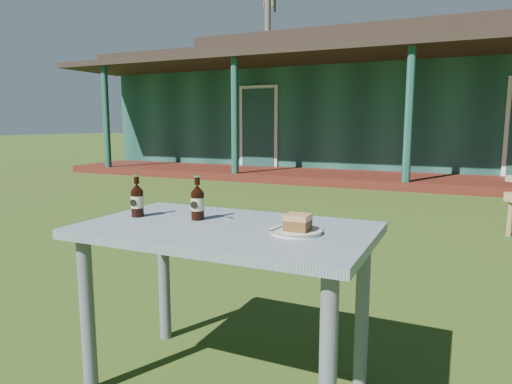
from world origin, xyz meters
The scene contains 10 objects.
ground centered at (0.00, 0.00, 0.00)m, with size 80.00×80.00×0.00m, color #334916.
pavilion centered at (0.00, 9.39, 1.61)m, with size 15.80×8.30×3.45m.
tree_left centered at (-8.00, 17.50, 5.25)m, with size 0.28×0.28×10.50m, color brown.
cafe_table centered at (0.00, -1.60, 0.62)m, with size 1.20×0.70×0.72m.
plate centered at (0.31, -1.60, 0.73)m, with size 0.20×0.20×0.01m.
cake_slice centered at (0.32, -1.61, 0.77)m, with size 0.09×0.09×0.06m.
fork centered at (0.24, -1.61, 0.74)m, with size 0.01×0.14×0.00m, color silver.
cola_bottle_near centered at (-0.17, -1.55, 0.80)m, with size 0.06×0.06×0.20m.
cola_bottle_far centered at (-0.45, -1.60, 0.80)m, with size 0.06×0.06×0.19m.
bottle_cap centered at (-0.05, -1.48, 0.72)m, with size 0.03×0.03×0.01m, color silver.
Camera 1 is at (0.88, -3.23, 1.14)m, focal length 32.00 mm.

